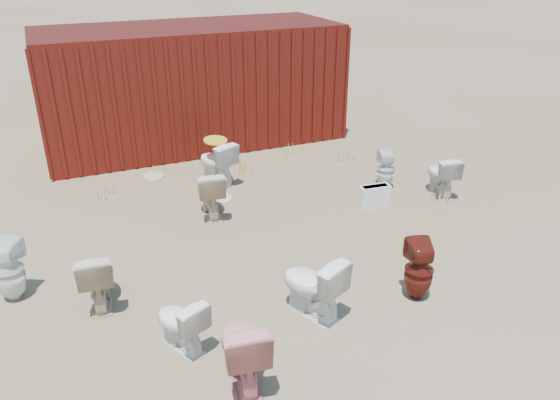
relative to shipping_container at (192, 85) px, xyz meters
name	(u,v)px	position (x,y,z in m)	size (l,w,h in m)	color
ground	(297,253)	(0.00, -5.20, -1.20)	(100.00, 100.00, 0.00)	brown
shipping_container	(192,85)	(0.00, 0.00, 0.00)	(6.00, 2.40, 2.40)	#51140D
toilet_front_a	(180,323)	(-1.95, -6.49, -0.88)	(0.36, 0.63, 0.64)	white
toilet_front_pink	(243,348)	(-1.52, -7.20, -0.80)	(0.45, 0.79, 0.80)	#DA827E
toilet_front_c	(312,286)	(-0.44, -6.52, -0.80)	(0.44, 0.78, 0.79)	white
toilet_front_maroon	(419,270)	(0.88, -6.72, -0.82)	(0.34, 0.35, 0.77)	#5C180F
toilet_front_e	(441,175)	(3.06, -4.41, -0.85)	(0.40, 0.70, 0.71)	silver
toilet_back_a	(8,270)	(-3.60, -4.80, -0.81)	(0.36, 0.36, 0.79)	white
toilet_back_beige_left	(97,277)	(-2.65, -5.32, -0.83)	(0.42, 0.73, 0.75)	beige
toilet_back_beige_right	(210,193)	(-0.76, -3.60, -0.81)	(0.43, 0.76, 0.77)	beige
toilet_back_yellowlid	(217,162)	(-0.29, -2.45, -0.80)	(0.44, 0.78, 0.80)	white
toilet_back_e	(386,169)	(2.35, -3.81, -0.86)	(0.31, 0.32, 0.69)	silver
yellow_lid	(215,140)	(-0.29, -2.45, -0.39)	(0.40, 0.50, 0.03)	gold
loose_tank	(374,196)	(1.79, -4.35, -1.02)	(0.50, 0.20, 0.35)	white
loose_lid_near	(220,197)	(-0.44, -3.07, -1.19)	(0.38, 0.49, 0.02)	beige
loose_lid_far	(153,176)	(-1.28, -1.70, -1.19)	(0.36, 0.47, 0.02)	#BBB187
weed_clump_a	(107,188)	(-2.16, -2.24, -1.04)	(0.36, 0.36, 0.31)	#B9AA4A
weed_clump_b	(242,167)	(0.25, -2.25, -1.05)	(0.32, 0.32, 0.30)	#B9AA4A
weed_clump_c	(346,153)	(2.37, -2.41, -1.03)	(0.36, 0.36, 0.35)	#B9AA4A
weed_clump_d	(159,170)	(-1.16, -1.70, -1.09)	(0.30, 0.30, 0.22)	#B9AA4A
weed_clump_e	(289,150)	(1.43, -1.74, -1.07)	(0.34, 0.34, 0.26)	#B9AA4A
weed_clump_f	(439,197)	(2.82, -4.69, -1.08)	(0.28, 0.28, 0.23)	#B9AA4A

